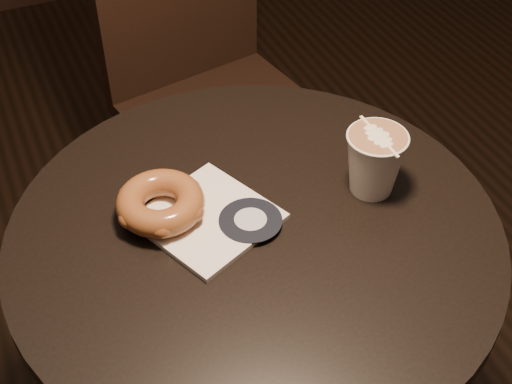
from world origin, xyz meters
TOP-DOWN VIEW (x-y plane):
  - cafe_table at (0.00, 0.00)m, footprint 0.70×0.70m
  - chair at (0.18, 0.70)m, footprint 0.48×0.48m
  - pastry_bag at (-0.06, 0.04)m, footprint 0.22×0.22m
  - doughnut at (-0.11, 0.07)m, footprint 0.13×0.13m
  - latte_cup at (0.19, 0.00)m, footprint 0.09×0.09m

SIDE VIEW (x-z plane):
  - cafe_table at x=0.00m, z-range 0.18..0.93m
  - chair at x=0.18m, z-range 0.06..1.09m
  - pastry_bag at x=-0.06m, z-range 0.75..0.76m
  - doughnut at x=-0.11m, z-range 0.76..0.80m
  - latte_cup at x=0.19m, z-range 0.75..0.85m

